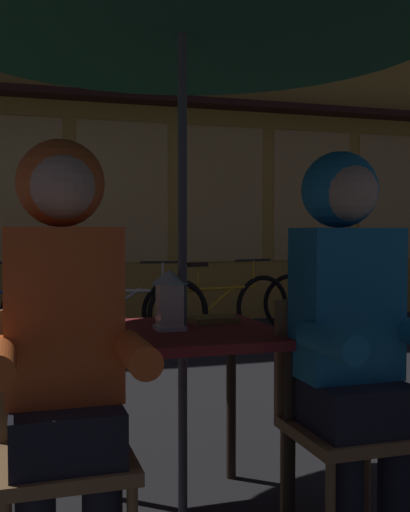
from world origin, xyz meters
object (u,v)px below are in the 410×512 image
at_px(person_right_hooded, 350,310).
at_px(bicycle_fifth, 222,307).
at_px(chair_left, 63,435).
at_px(book, 213,319).
at_px(lantern, 170,298).
at_px(bicycle_furthest, 336,301).
at_px(cafe_table, 183,355).
at_px(person_left_hooded, 64,322).
at_px(bicycle_fourth, 123,311).
at_px(chair_right, 340,409).

distance_m(person_right_hooded, bicycle_fifth, 4.22).
bearing_deg(chair_left, book, 38.26).
xyz_separation_m(lantern, bicycle_furthest, (2.87, 3.87, -0.51)).
xyz_separation_m(cafe_table, lantern, (-0.05, 0.00, 0.22)).
distance_m(bicycle_furthest, book, 4.59).
height_order(person_left_hooded, bicycle_fifth, person_left_hooded).
bearing_deg(lantern, bicycle_furthest, 53.39).
bearing_deg(chair_left, person_left_hooded, -90.00).
relative_size(person_right_hooded, book, 7.00).
xyz_separation_m(lantern, bicycle_fifth, (1.45, 3.66, -0.51)).
bearing_deg(cafe_table, person_left_hooded, -138.43).
relative_size(cafe_table, book, 3.70).
relative_size(bicycle_fifth, bicycle_furthest, 0.99).
bearing_deg(person_right_hooded, book, 118.83).
xyz_separation_m(bicycle_fourth, bicycle_fifth, (1.02, -0.02, 0.00)).
bearing_deg(book, bicycle_furthest, 48.16).
bearing_deg(person_left_hooded, bicycle_fifth, 65.35).
bearing_deg(chair_right, person_left_hooded, -176.61).
relative_size(lantern, bicycle_furthest, 0.14).
xyz_separation_m(bicycle_furthest, book, (-2.65, -3.73, 0.41)).
height_order(cafe_table, chair_right, chair_right).
bearing_deg(lantern, person_left_hooded, -135.17).
xyz_separation_m(chair_left, person_left_hooded, (-0.00, -0.06, 0.36)).
height_order(bicycle_fourth, bicycle_fifth, same).
bearing_deg(person_right_hooded, bicycle_fifth, 77.38).
xyz_separation_m(chair_left, bicycle_furthest, (3.30, 4.24, -0.14)).
xyz_separation_m(chair_left, bicycle_fourth, (0.86, 4.04, -0.14)).
xyz_separation_m(person_left_hooded, bicycle_fifth, (1.87, 4.09, -0.50)).
bearing_deg(lantern, chair_right, -34.77).
height_order(lantern, bicycle_fifth, lantern).
distance_m(lantern, person_left_hooded, 0.60).
relative_size(chair_left, person_right_hooded, 0.62).
xyz_separation_m(cafe_table, chair_left, (-0.48, -0.37, -0.15)).
height_order(bicycle_fourth, book, bicycle_fourth).
distance_m(bicycle_fourth, bicycle_fifth, 1.02).
bearing_deg(lantern, bicycle_fourth, 83.37).
bearing_deg(bicycle_fourth, person_left_hooded, -101.79).
xyz_separation_m(person_left_hooded, bicycle_furthest, (3.30, 4.29, -0.50)).
bearing_deg(book, lantern, -153.51).
relative_size(chair_left, bicycle_fifth, 0.53).
distance_m(chair_right, person_right_hooded, 0.36).
bearing_deg(person_left_hooded, person_right_hooded, 0.00).
bearing_deg(bicycle_fourth, cafe_table, -95.84).
relative_size(lantern, bicycle_fourth, 0.14).
distance_m(person_left_hooded, person_right_hooded, 0.96).
bearing_deg(bicycle_furthest, bicycle_fifth, -171.65).
bearing_deg(chair_right, bicycle_fifth, 77.21).
xyz_separation_m(cafe_table, book, (0.17, 0.14, 0.11)).
distance_m(chair_right, bicycle_fifth, 4.13).
height_order(person_left_hooded, bicycle_furthest, person_left_hooded).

